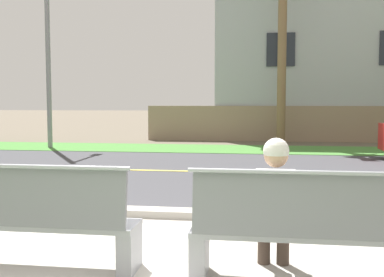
{
  "coord_description": "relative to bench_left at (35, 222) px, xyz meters",
  "views": [
    {
      "loc": [
        0.84,
        -3.75,
        1.56
      ],
      "look_at": [
        -0.18,
        3.3,
        1.0
      ],
      "focal_mm": 43.67,
      "sensor_mm": 36.0,
      "label": 1
    }
  ],
  "objects": [
    {
      "name": "garden_wall",
      "position": [
        4.06,
        14.75,
        0.24
      ],
      "size": [
        13.0,
        0.36,
        1.4
      ],
      "primitive_type": "cube",
      "color": "gray",
      "rests_on": "ground_plane"
    },
    {
      "name": "streetlamp",
      "position": [
        -4.99,
        11.15,
        3.53
      ],
      "size": [
        0.24,
        2.1,
        6.97
      ],
      "color": "gray",
      "rests_on": "ground_plane"
    },
    {
      "name": "house_across_street",
      "position": [
        4.95,
        17.95,
        3.15
      ],
      "size": [
        10.15,
        6.91,
        7.13
      ],
      "color": "#A3ADB2",
      "rests_on": "ground_plane"
    },
    {
      "name": "sidewalk_pavement",
      "position": [
        1.2,
        0.17,
        -0.45
      ],
      "size": [
        44.0,
        3.6,
        0.01
      ],
      "primitive_type": "cube",
      "color": "#B7B2A8",
      "rests_on": "ground_plane"
    },
    {
      "name": "ground_plane",
      "position": [
        1.2,
        7.77,
        -0.46
      ],
      "size": [
        140.0,
        140.0,
        0.0
      ],
      "primitive_type": "plane",
      "color": "#665B4C"
    },
    {
      "name": "road_centre_line",
      "position": [
        1.2,
        6.27,
        -0.45
      ],
      "size": [
        48.0,
        0.14,
        0.01
      ],
      "primitive_type": "cube",
      "color": "#E0CC4C",
      "rests_on": "ground_plane"
    },
    {
      "name": "bench_right",
      "position": [
        2.4,
        0.0,
        0.0
      ],
      "size": [
        1.89,
        0.48,
        1.01
      ],
      "color": "#9EA0A8",
      "rests_on": "ground_plane"
    },
    {
      "name": "seated_person_white",
      "position": [
        2.19,
        0.17,
        0.22
      ],
      "size": [
        0.52,
        0.68,
        1.25
      ],
      "color": "#47382D",
      "rests_on": "ground_plane"
    },
    {
      "name": "far_verge_grass",
      "position": [
        1.2,
        11.35,
        -0.45
      ],
      "size": [
        48.0,
        2.8,
        0.02
      ],
      "primitive_type": "cube",
      "color": "#478438",
      "rests_on": "ground_plane"
    },
    {
      "name": "street_asphalt",
      "position": [
        1.2,
        6.27,
        -0.45
      ],
      "size": [
        52.0,
        8.0,
        0.01
      ],
      "primitive_type": "cube",
      "color": "#424247",
      "rests_on": "ground_plane"
    },
    {
      "name": "curb_edge",
      "position": [
        1.2,
        2.12,
        -0.4
      ],
      "size": [
        44.0,
        0.3,
        0.11
      ],
      "primitive_type": "cube",
      "color": "#ADA89E",
      "rests_on": "ground_plane"
    },
    {
      "name": "bench_left",
      "position": [
        0.0,
        0.0,
        0.0
      ],
      "size": [
        1.89,
        0.48,
        1.01
      ],
      "color": "#9EA0A8",
      "rests_on": "ground_plane"
    }
  ]
}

